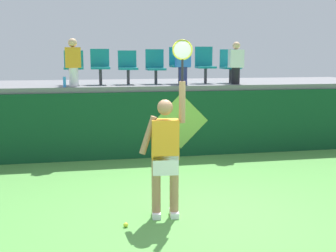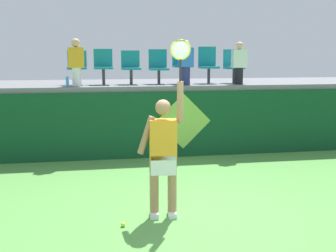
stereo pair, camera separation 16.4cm
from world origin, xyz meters
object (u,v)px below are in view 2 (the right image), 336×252
water_bottle (67,82)px  stadium_chair_4 (182,63)px  tennis_ball (123,224)px  stadium_chair_6 (233,65)px  stadium_chair_1 (103,65)px  stadium_chair_3 (158,65)px  spectator_0 (186,62)px  stadium_chair_5 (208,63)px  spectator_2 (239,62)px  stadium_chair_2 (131,66)px  spectator_1 (76,61)px  stadium_chair_0 (77,65)px  tennis_player (164,152)px

water_bottle → stadium_chair_4: size_ratio=0.26×
tennis_ball → stadium_chair_6: (3.05, 4.64, 2.04)m
stadium_chair_1 → stadium_chair_4: 1.89m
stadium_chair_3 → spectator_0: size_ratio=0.80×
stadium_chair_5 → spectator_2: 0.78m
stadium_chair_2 → spectator_1: spectator_1 is taller
stadium_chair_0 → stadium_chair_4: stadium_chair_4 is taller
water_bottle → spectator_2: 4.00m
stadium_chair_0 → spectator_1: size_ratio=0.75×
stadium_chair_3 → stadium_chair_5: bearing=0.1°
water_bottle → stadium_chair_2: size_ratio=0.29×
spectator_2 → tennis_player: bearing=-122.0°
stadium_chair_3 → tennis_ball: bearing=-104.2°
stadium_chair_6 → spectator_1: spectator_1 is taller
stadium_chair_4 → spectator_1: spectator_1 is taller
stadium_chair_6 → spectator_0: 1.36m
tennis_player → stadium_chair_3: tennis_player is taller
stadium_chair_2 → stadium_chair_6: (2.53, 0.00, 0.01)m
stadium_chair_1 → stadium_chair_5: size_ratio=0.93×
stadium_chair_4 → stadium_chair_6: stadium_chair_4 is taller
stadium_chair_2 → stadium_chair_6: size_ratio=0.96×
spectator_0 → spectator_1: bearing=179.8°
tennis_ball → spectator_2: spectator_2 is taller
tennis_player → stadium_chair_5: bearing=67.6°
spectator_1 → tennis_player: bearing=-71.2°
stadium_chair_1 → spectator_2: size_ratio=0.83×
water_bottle → spectator_2: size_ratio=0.23×
stadium_chair_4 → spectator_2: 1.36m
spectator_2 → tennis_ball: bearing=-126.0°
tennis_player → spectator_2: (2.44, 3.91, 1.17)m
spectator_0 → spectator_2: (1.29, -0.02, -0.02)m
stadium_chair_6 → stadium_chair_3: bearing=179.9°
water_bottle → stadium_chair_1: stadium_chair_1 is taller
tennis_ball → stadium_chair_0: 5.11m
stadium_chair_1 → tennis_ball: bearing=-88.4°
tennis_player → stadium_chair_2: 4.49m
stadium_chair_6 → spectator_2: (-0.00, -0.45, 0.06)m
stadium_chair_2 → stadium_chair_6: bearing=0.1°
spectator_0 → spectator_2: 1.29m
tennis_ball → stadium_chair_2: stadium_chair_2 is taller
tennis_player → spectator_0: spectator_0 is taller
stadium_chair_3 → spectator_1: 1.96m
stadium_chair_1 → spectator_0: 1.94m
water_bottle → spectator_2: (3.97, 0.21, 0.40)m
stadium_chair_1 → stadium_chair_4: bearing=0.0°
stadium_chair_1 → stadium_chair_4: stadium_chair_4 is taller
stadium_chair_0 → tennis_player: bearing=-72.9°
stadium_chair_2 → spectator_2: 2.57m
stadium_chair_5 → tennis_player: bearing=-112.4°
stadium_chair_1 → spectator_2: spectator_2 is taller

